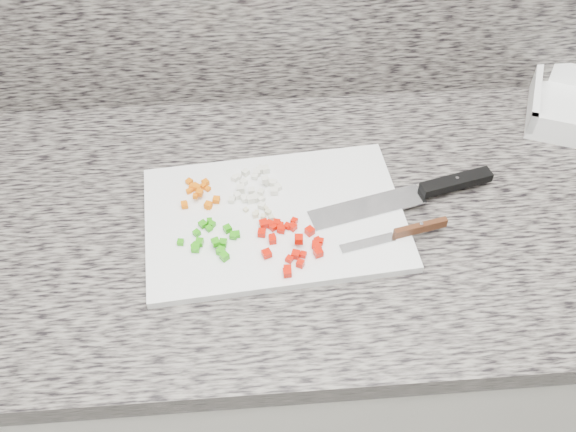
% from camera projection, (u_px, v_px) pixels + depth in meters
% --- Properties ---
extents(cabinet, '(3.92, 0.62, 0.86)m').
position_uv_depth(cabinet, '(320.00, 349.00, 1.42)').
color(cabinet, white).
rests_on(cabinet, ground).
extents(countertop, '(3.96, 0.64, 0.04)m').
position_uv_depth(countertop, '(330.00, 216.00, 1.08)').
color(countertop, slate).
rests_on(countertop, cabinet).
extents(cutting_board, '(0.44, 0.31, 0.01)m').
position_uv_depth(cutting_board, '(275.00, 218.00, 1.04)').
color(cutting_board, white).
rests_on(cutting_board, countertop).
extents(carrot_pile, '(0.06, 0.07, 0.02)m').
position_uv_depth(carrot_pile, '(199.00, 194.00, 1.06)').
color(carrot_pile, '#DF6204').
rests_on(carrot_pile, cutting_board).
extents(onion_pile, '(0.09, 0.10, 0.02)m').
position_uv_depth(onion_pile, '(255.00, 186.00, 1.07)').
color(onion_pile, silver).
rests_on(onion_pile, cutting_board).
extents(green_pepper_pile, '(0.10, 0.09, 0.02)m').
position_uv_depth(green_pepper_pile, '(213.00, 240.00, 0.99)').
color(green_pepper_pile, '#27970D').
rests_on(green_pepper_pile, cutting_board).
extents(red_pepper_pile, '(0.10, 0.11, 0.02)m').
position_uv_depth(red_pepper_pile, '(289.00, 241.00, 0.99)').
color(red_pepper_pile, '#C51002').
rests_on(red_pepper_pile, cutting_board).
extents(garlic_pile, '(0.05, 0.05, 0.01)m').
position_uv_depth(garlic_pile, '(262.00, 215.00, 1.03)').
color(garlic_pile, beige).
rests_on(garlic_pile, cutting_board).
extents(chef_knife, '(0.32, 0.11, 0.02)m').
position_uv_depth(chef_knife, '(426.00, 191.00, 1.06)').
color(chef_knife, silver).
rests_on(chef_knife, cutting_board).
extents(paring_knife, '(0.18, 0.05, 0.02)m').
position_uv_depth(paring_knife, '(407.00, 232.00, 1.00)').
color(paring_knife, silver).
rests_on(paring_knife, cutting_board).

